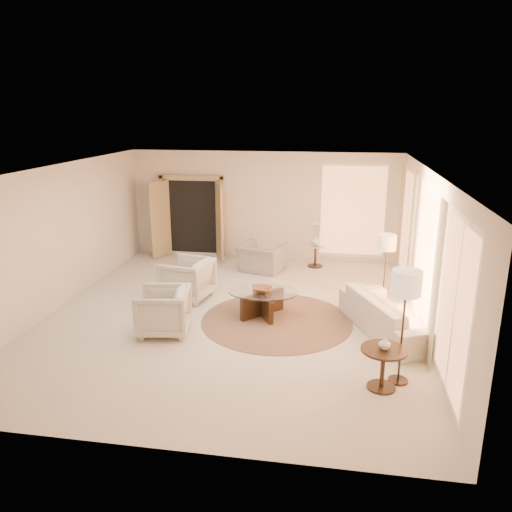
% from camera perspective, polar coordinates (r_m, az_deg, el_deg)
% --- Properties ---
extents(room, '(7.04, 8.04, 2.83)m').
position_cam_1_polar(room, '(9.24, -2.85, 1.20)').
color(room, beige).
rests_on(room, ground).
extents(windows_right, '(0.10, 6.40, 2.40)m').
position_cam_1_polar(windows_right, '(9.28, 18.60, 0.10)').
color(windows_right, '#F29B61').
rests_on(windows_right, room).
extents(window_back_corner, '(1.70, 0.10, 2.40)m').
position_cam_1_polar(window_back_corner, '(12.91, 11.01, 5.08)').
color(window_back_corner, '#F29B61').
rests_on(window_back_corner, room).
extents(curtains_right, '(0.06, 5.20, 2.60)m').
position_cam_1_polar(curtains_right, '(10.14, 17.55, 1.25)').
color(curtains_right, '#BCB386').
rests_on(curtains_right, room).
extents(french_doors, '(1.95, 0.66, 2.16)m').
position_cam_1_polar(french_doors, '(13.38, -7.37, 4.40)').
color(french_doors, tan).
rests_on(french_doors, room).
extents(area_rug, '(3.65, 3.65, 0.01)m').
position_cam_1_polar(area_rug, '(9.47, 2.39, -7.37)').
color(area_rug, '#41281C').
rests_on(area_rug, room).
extents(sofa, '(1.77, 2.46, 0.67)m').
position_cam_1_polar(sofa, '(9.19, 14.96, -6.46)').
color(sofa, beige).
rests_on(sofa, room).
extents(armchair_left, '(1.02, 1.07, 0.94)m').
position_cam_1_polar(armchair_left, '(10.49, -7.88, -2.38)').
color(armchair_left, beige).
rests_on(armchair_left, room).
extents(armchair_right, '(0.94, 0.99, 0.90)m').
position_cam_1_polar(armchair_right, '(8.96, -10.58, -5.97)').
color(armchair_right, beige).
rests_on(armchair_right, room).
extents(accent_chair, '(1.18, 0.94, 0.90)m').
position_cam_1_polar(accent_chair, '(12.14, 0.68, 0.30)').
color(accent_chair, gray).
rests_on(accent_chair, room).
extents(coffee_table, '(1.50, 1.50, 0.49)m').
position_cam_1_polar(coffee_table, '(9.58, 0.74, -5.10)').
color(coffee_table, black).
rests_on(coffee_table, room).
extents(end_table, '(0.65, 0.65, 0.61)m').
position_cam_1_polar(end_table, '(7.37, 14.33, -11.60)').
color(end_table, black).
rests_on(end_table, room).
extents(side_table, '(0.49, 0.49, 0.57)m').
position_cam_1_polar(side_table, '(12.61, 6.79, 0.29)').
color(side_table, '#31251D').
rests_on(side_table, room).
extents(floor_lamp_near, '(0.36, 0.36, 1.48)m').
position_cam_1_polar(floor_lamp_near, '(10.10, 14.72, 1.17)').
color(floor_lamp_near, '#31251D').
rests_on(floor_lamp_near, room).
extents(floor_lamp_far, '(0.41, 0.41, 1.71)m').
position_cam_1_polar(floor_lamp_far, '(7.20, 16.80, -3.53)').
color(floor_lamp_far, '#31251D').
rests_on(floor_lamp_far, room).
extents(bowl, '(0.42, 0.42, 0.09)m').
position_cam_1_polar(bowl, '(9.50, 0.74, -3.84)').
color(bowl, brown).
rests_on(bowl, coffee_table).
extents(end_vase, '(0.17, 0.17, 0.18)m').
position_cam_1_polar(end_vase, '(7.25, 14.48, -9.66)').
color(end_vase, white).
rests_on(end_vase, end_table).
extents(side_vase, '(0.31, 0.31, 0.25)m').
position_cam_1_polar(side_vase, '(12.52, 6.85, 1.82)').
color(side_vase, white).
rests_on(side_vase, side_table).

